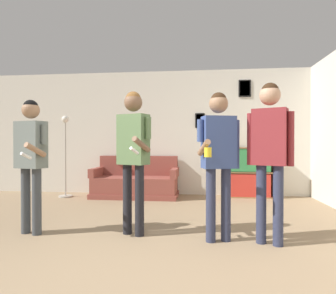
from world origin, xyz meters
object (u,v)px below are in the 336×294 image
at_px(person_spectator_near_bookshelf, 270,144).
at_px(drinking_cup, 236,145).
at_px(bookshelf, 249,172).
at_px(person_watcher_holding_cup, 219,150).
at_px(couch, 136,183).
at_px(person_player_foreground_left, 31,152).
at_px(floor_lamp, 65,153).
at_px(person_player_foreground_center, 133,146).

distance_m(person_spectator_near_bookshelf, drinking_cup, 2.95).
bearing_deg(bookshelf, drinking_cup, 179.82).
bearing_deg(person_spectator_near_bookshelf, person_watcher_holding_cup, 176.00).
height_order(couch, person_spectator_near_bookshelf, person_spectator_near_bookshelf).
xyz_separation_m(person_player_foreground_left, drinking_cup, (2.80, 2.88, 0.07)).
height_order(bookshelf, floor_lamp, floor_lamp).
height_order(bookshelf, drinking_cup, drinking_cup).
height_order(floor_lamp, person_watcher_holding_cup, floor_lamp).
bearing_deg(couch, floor_lamp, -172.11).
xyz_separation_m(floor_lamp, person_spectator_near_bookshelf, (3.56, -2.55, 0.19)).
relative_size(bookshelf, person_spectator_near_bookshelf, 0.58).
relative_size(floor_lamp, person_player_foreground_center, 0.97).
xyz_separation_m(floor_lamp, person_watcher_holding_cup, (3.01, -2.51, 0.12)).
bearing_deg(person_player_foreground_center, bookshelf, 57.18).
xyz_separation_m(couch, person_spectator_near_bookshelf, (2.11, -2.75, 0.82)).
bearing_deg(person_player_foreground_center, person_player_foreground_left, -175.30).
xyz_separation_m(person_player_foreground_center, person_spectator_near_bookshelf, (1.57, -0.17, 0.02)).
bearing_deg(bookshelf, floor_lamp, -173.95).
relative_size(person_watcher_holding_cup, person_spectator_near_bookshelf, 0.95).
distance_m(couch, drinking_cup, 2.24).
bearing_deg(person_spectator_near_bookshelf, drinking_cup, 90.53).
distance_m(couch, person_player_foreground_left, 2.87).
xyz_separation_m(bookshelf, person_player_foreground_center, (-1.79, -2.78, 0.56)).
bearing_deg(couch, bookshelf, 4.90).
bearing_deg(drinking_cup, person_spectator_near_bookshelf, -89.47).
height_order(bookshelf, person_watcher_holding_cup, person_watcher_holding_cup).
xyz_separation_m(floor_lamp, drinking_cup, (3.53, 0.40, 0.16)).
height_order(person_watcher_holding_cup, person_spectator_near_bookshelf, person_spectator_near_bookshelf).
bearing_deg(person_player_foreground_center, drinking_cup, 60.95).
distance_m(couch, person_player_foreground_center, 2.75).
distance_m(couch, bookshelf, 2.36).
height_order(person_player_foreground_left, drinking_cup, person_player_foreground_left).
height_order(person_player_foreground_center, person_spectator_near_bookshelf, person_spectator_near_bookshelf).
relative_size(couch, person_player_foreground_left, 1.07).
bearing_deg(couch, person_player_foreground_center, -78.05).
bearing_deg(person_player_foreground_left, couch, 75.11).
bearing_deg(person_spectator_near_bookshelf, floor_lamp, 144.41).
bearing_deg(person_player_foreground_center, couch, 101.95).
height_order(couch, person_player_foreground_center, person_player_foreground_center).
height_order(person_player_foreground_left, person_player_foreground_center, person_player_foreground_center).
xyz_separation_m(person_player_foreground_left, person_spectator_near_bookshelf, (2.83, -0.07, 0.10)).
height_order(couch, person_player_foreground_left, person_player_foreground_left).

